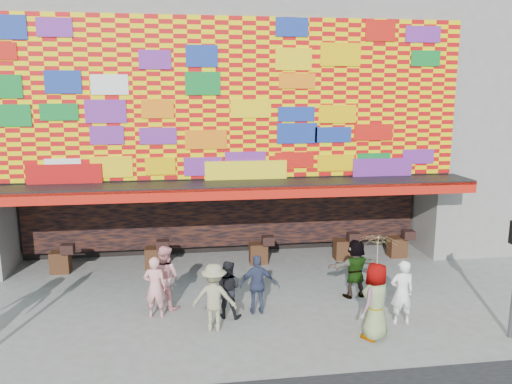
# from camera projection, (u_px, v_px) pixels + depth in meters

# --- Properties ---
(ground) EXTENTS (90.00, 90.00, 0.00)m
(ground) POSITION_uv_depth(u_px,v_px,m) (245.00, 325.00, 12.54)
(ground) COLOR slate
(ground) RESTS_ON ground
(shop_building) EXTENTS (15.20, 9.40, 10.00)m
(shop_building) POSITION_uv_depth(u_px,v_px,m) (220.00, 106.00, 19.46)
(shop_building) COLOR gray
(shop_building) RESTS_ON ground
(ped_b) EXTENTS (0.65, 0.49, 1.64)m
(ped_b) POSITION_uv_depth(u_px,v_px,m) (155.00, 287.00, 12.87)
(ped_b) COLOR pink
(ped_b) RESTS_ON ground
(ped_c) EXTENTS (0.89, 0.79, 1.51)m
(ped_c) POSITION_uv_depth(u_px,v_px,m) (227.00, 289.00, 12.89)
(ped_c) COLOR black
(ped_c) RESTS_ON ground
(ped_d) EXTENTS (1.21, 0.87, 1.69)m
(ped_d) POSITION_uv_depth(u_px,v_px,m) (214.00, 297.00, 12.17)
(ped_d) COLOR gray
(ped_d) RESTS_ON ground
(ped_e) EXTENTS (0.94, 0.39, 1.59)m
(ped_e) POSITION_uv_depth(u_px,v_px,m) (258.00, 285.00, 13.10)
(ped_e) COLOR #353D5D
(ped_e) RESTS_ON ground
(ped_f) EXTENTS (1.63, 0.73, 1.69)m
(ped_f) POSITION_uv_depth(u_px,v_px,m) (355.00, 268.00, 14.16)
(ped_f) COLOR gray
(ped_f) RESTS_ON ground
(ped_g) EXTENTS (1.08, 1.03, 1.86)m
(ped_g) POSITION_uv_depth(u_px,v_px,m) (376.00, 301.00, 11.73)
(ped_g) COLOR gray
(ped_g) RESTS_ON ground
(ped_h) EXTENTS (0.63, 0.43, 1.66)m
(ped_h) POSITION_uv_depth(u_px,v_px,m) (402.00, 292.00, 12.50)
(ped_h) COLOR white
(ped_h) RESTS_ON ground
(ped_i) EXTENTS (1.07, 1.03, 1.73)m
(ped_i) POSITION_uv_depth(u_px,v_px,m) (165.00, 277.00, 13.46)
(ped_i) COLOR pink
(ped_i) RESTS_ON ground
(parasol) EXTENTS (1.09, 1.10, 1.79)m
(parasol) POSITION_uv_depth(u_px,v_px,m) (378.00, 253.00, 11.50)
(parasol) COLOR #D9CE88
(parasol) RESTS_ON ground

